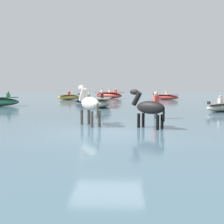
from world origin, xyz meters
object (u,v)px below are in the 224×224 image
object	(u,v)px
boat_distant_east	(109,95)
person_onlooker_left	(156,107)
boat_far_offshore	(166,97)
boat_distant_west	(103,102)
boat_far_inshore	(221,107)
boat_near_starboard	(89,101)
horse_lead_black	(149,109)
boat_mid_outer	(69,97)
horse_trailing_pinto	(89,105)

from	to	relation	value
boat_distant_east	person_onlooker_left	size ratio (longest dim) A/B	2.43
person_onlooker_left	boat_distant_east	bearing A→B (deg)	98.93
boat_distant_east	person_onlooker_left	world-z (taller)	person_onlooker_left
person_onlooker_left	boat_far_offshore	bearing A→B (deg)	80.13
boat_distant_west	person_onlooker_left	bearing A→B (deg)	-66.46
boat_far_inshore	person_onlooker_left	size ratio (longest dim) A/B	1.60
boat_distant_west	boat_far_inshore	bearing A→B (deg)	-22.96
boat_near_starboard	person_onlooker_left	bearing A→B (deg)	-67.78
boat_far_inshore	boat_far_offshore	xyz separation A→B (m)	(-1.31, 14.40, 0.02)
boat_near_starboard	boat_distant_east	bearing A→B (deg)	82.70
boat_near_starboard	boat_far_inshore	size ratio (longest dim) A/B	0.99
horse_lead_black	boat_mid_outer	xyz separation A→B (m)	(-7.07, 20.83, -0.46)
boat_mid_outer	person_onlooker_left	world-z (taller)	person_onlooker_left
horse_trailing_pinto	boat_distant_west	world-z (taller)	horse_trailing_pinto
horse_trailing_pinto	boat_distant_east	xyz separation A→B (m)	(-0.40, 24.16, -0.47)
horse_trailing_pinto	boat_far_offshore	xyz separation A→B (m)	(6.21, 20.86, -0.57)
horse_trailing_pinto	boat_near_starboard	distance (m)	14.10
horse_lead_black	boat_distant_east	bearing A→B (deg)	96.38
boat_distant_west	boat_distant_east	xyz separation A→B (m)	(-0.24, 14.44, 0.03)
boat_far_inshore	boat_far_offshore	bearing A→B (deg)	95.20
boat_mid_outer	boat_distant_west	bearing A→B (deg)	-66.44
horse_lead_black	boat_near_starboard	world-z (taller)	horse_lead_black
boat_near_starboard	boat_far_offshore	bearing A→B (deg)	40.96
boat_far_offshore	boat_distant_east	bearing A→B (deg)	153.51
horse_lead_black	horse_trailing_pinto	world-z (taller)	horse_trailing_pinto
boat_distant_east	boat_mid_outer	world-z (taller)	boat_distant_east
person_onlooker_left	horse_trailing_pinto	bearing A→B (deg)	-140.89
boat_mid_outer	person_onlooker_left	size ratio (longest dim) A/B	1.65
horse_lead_black	boat_distant_west	xyz separation A→B (m)	(-2.53, 10.42, -0.41)
boat_distant_west	boat_far_offshore	xyz separation A→B (m)	(6.37, 11.15, -0.06)
horse_lead_black	boat_far_offshore	size ratio (longest dim) A/B	0.59
boat_near_starboard	boat_far_inshore	xyz separation A→B (m)	(9.23, -7.53, 0.02)
boat_near_starboard	boat_distant_east	distance (m)	10.26
boat_near_starboard	boat_distant_west	world-z (taller)	boat_distant_west
boat_mid_outer	boat_far_inshore	bearing A→B (deg)	-48.19
boat_near_starboard	boat_far_inshore	world-z (taller)	boat_far_inshore
boat_far_inshore	boat_distant_west	bearing A→B (deg)	157.04
boat_distant_west	horse_lead_black	bearing A→B (deg)	-76.32
horse_lead_black	boat_far_inshore	size ratio (longest dim) A/B	0.68
horse_lead_black	boat_distant_east	world-z (taller)	horse_lead_black
boat_far_offshore	boat_mid_outer	world-z (taller)	boat_mid_outer
boat_far_offshore	boat_mid_outer	bearing A→B (deg)	-176.13
boat_distant_east	boat_far_offshore	size ratio (longest dim) A/B	1.31
boat_far_inshore	person_onlooker_left	world-z (taller)	person_onlooker_left
horse_lead_black	person_onlooker_left	xyz separation A→B (m)	(0.63, 3.15, -0.19)
horse_lead_black	horse_trailing_pinto	xyz separation A→B (m)	(-2.38, 0.70, 0.10)
boat_distant_west	person_onlooker_left	world-z (taller)	person_onlooker_left
horse_lead_black	boat_distant_east	size ratio (longest dim) A/B	0.45
boat_near_starboard	boat_far_offshore	size ratio (longest dim) A/B	0.85
boat_near_starboard	boat_distant_west	xyz separation A→B (m)	(1.55, -4.27, 0.09)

